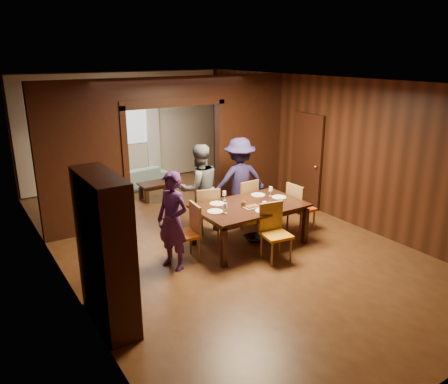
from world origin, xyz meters
TOP-DOWN VIEW (x-y plane):
  - floor at (0.00, 0.00)m, footprint 9.00×9.00m
  - ceiling at (0.00, 0.00)m, footprint 5.50×9.00m
  - room_walls at (0.00, 1.89)m, footprint 5.52×9.01m
  - person_purple at (-1.15, -0.58)m, footprint 0.58×0.69m
  - person_grey at (-0.04, 0.52)m, footprint 0.89×0.72m
  - person_navy at (0.89, 0.51)m, footprint 1.25×0.90m
  - sofa at (-0.21, 3.85)m, footprint 1.97×0.99m
  - serving_bowl at (0.56, -0.46)m, footprint 0.37×0.37m
  - dining_table at (0.41, -0.51)m, footprint 1.92×1.20m
  - coffee_table at (0.06, 2.78)m, footprint 0.80×0.50m
  - chair_left at (-0.88, -0.45)m, footprint 0.49×0.49m
  - chair_right at (1.64, -0.54)m, footprint 0.46×0.46m
  - chair_far_l at (-0.03, 0.27)m, footprint 0.56×0.56m
  - chair_far_r at (0.84, 0.31)m, footprint 0.47×0.47m
  - chair_near at (0.40, -1.29)m, footprint 0.50×0.50m
  - hutch at (-2.53, -1.50)m, footprint 0.40×1.20m
  - door_right at (2.70, 0.50)m, footprint 0.06×0.90m
  - window_far at (0.00, 4.44)m, footprint 1.20×0.03m
  - curtain_left at (-0.75, 4.40)m, footprint 0.35×0.06m
  - curtain_right at (0.75, 4.40)m, footprint 0.35×0.06m
  - plate_left at (-0.30, -0.48)m, footprint 0.27×0.27m
  - plate_far_l at (-0.06, -0.16)m, footprint 0.27×0.27m
  - plate_far_r at (0.86, -0.16)m, footprint 0.27×0.27m
  - plate_right at (1.11, -0.48)m, footprint 0.27×0.27m
  - plate_near at (0.41, -0.90)m, footprint 0.27×0.27m
  - platter_a at (0.35, -0.65)m, footprint 0.30×0.20m
  - platter_b at (0.69, -0.74)m, footprint 0.30×0.20m
  - wineglass_left at (-0.20, -0.64)m, footprint 0.08×0.08m
  - wineglass_far at (0.15, -0.07)m, footprint 0.08×0.08m
  - wineglass_right at (1.04, -0.32)m, footprint 0.08×0.08m
  - tumbler at (0.48, -0.84)m, footprint 0.07×0.07m
  - condiment_jar at (0.25, -0.55)m, footprint 0.08×0.08m

SIDE VIEW (x-z plane):
  - floor at x=0.00m, z-range 0.00..0.00m
  - coffee_table at x=0.06m, z-range 0.00..0.40m
  - sofa at x=-0.21m, z-range 0.00..0.55m
  - dining_table at x=0.41m, z-range 0.00..0.76m
  - chair_left at x=-0.88m, z-range 0.00..0.97m
  - chair_right at x=1.64m, z-range 0.00..0.97m
  - chair_far_l at x=-0.03m, z-range 0.00..0.97m
  - chair_far_r at x=0.84m, z-range 0.00..0.97m
  - chair_near at x=0.40m, z-range 0.00..0.97m
  - plate_left at x=-0.30m, z-range 0.76..0.77m
  - plate_far_l at x=-0.06m, z-range 0.76..0.77m
  - plate_far_r at x=0.86m, z-range 0.76..0.77m
  - plate_right at x=1.11m, z-range 0.76..0.77m
  - plate_near at x=0.41m, z-range 0.76..0.77m
  - platter_a at x=0.35m, z-range 0.76..0.80m
  - platter_b at x=0.69m, z-range 0.76..0.80m
  - person_purple at x=-1.15m, z-range 0.00..1.61m
  - serving_bowl at x=0.56m, z-range 0.76..0.85m
  - condiment_jar at x=0.25m, z-range 0.76..0.87m
  - tumbler at x=0.48m, z-range 0.76..0.90m
  - wineglass_left at x=-0.20m, z-range 0.76..0.94m
  - wineglass_far at x=0.15m, z-range 0.76..0.94m
  - wineglass_right at x=1.04m, z-range 0.76..0.94m
  - person_grey at x=-0.04m, z-range 0.00..1.72m
  - person_navy at x=0.89m, z-range 0.00..1.75m
  - hutch at x=-2.53m, z-range 0.00..2.00m
  - door_right at x=2.70m, z-range 0.00..2.10m
  - curtain_left at x=-0.75m, z-range 0.05..2.45m
  - curtain_right at x=0.75m, z-range 0.05..2.45m
  - room_walls at x=0.00m, z-range 0.06..2.96m
  - window_far at x=0.00m, z-range 1.05..2.35m
  - ceiling at x=0.00m, z-range 2.89..2.91m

